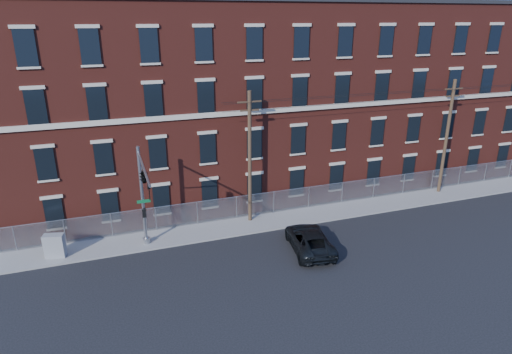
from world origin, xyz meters
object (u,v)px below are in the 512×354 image
Objects in this scene: traffic_signal_mast at (144,184)px; utility_cabinet at (55,246)px; pickup_truck at (309,240)px; utility_pole_near at (250,156)px.

traffic_signal_mast reaches higher than utility_cabinet.
utility_cabinet reaches higher than pickup_truck.
utility_pole_near reaches higher than traffic_signal_mast.
traffic_signal_mast is 8.70m from utility_pole_near.
pickup_truck is 3.38× the size of utility_cabinet.
utility_pole_near is 1.86× the size of pickup_truck.
utility_cabinet is (-13.83, -1.03, -4.43)m from utility_pole_near.
utility_pole_near reaches higher than pickup_truck.
traffic_signal_mast is 11.57m from pickup_truck.
utility_pole_near is 7.58m from pickup_truck.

